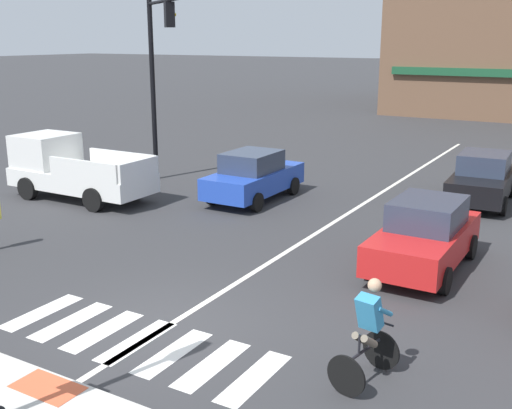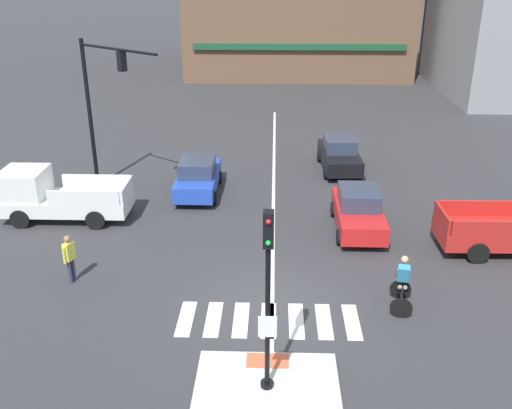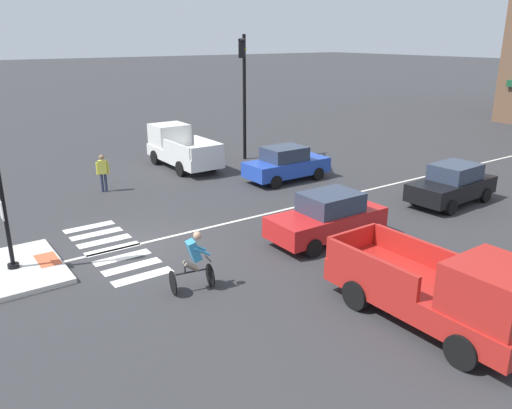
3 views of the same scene
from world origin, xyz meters
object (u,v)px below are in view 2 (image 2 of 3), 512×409
object	(u,v)px
signal_pole	(268,287)
car_blue_westbound_far	(198,177)
traffic_light_mast	(100,95)
pedestrian_at_curb_left	(69,255)
pickup_truck_white_cross_left	(54,196)
car_red_eastbound_mid	(358,210)
car_black_eastbound_far	(339,154)
cyclist	(403,282)

from	to	relation	value
signal_pole	car_blue_westbound_far	distance (m)	13.30
traffic_light_mast	car_blue_westbound_far	distance (m)	5.46
pedestrian_at_curb_left	pickup_truck_white_cross_left	bearing A→B (deg)	115.01
car_blue_westbound_far	car_red_eastbound_mid	world-z (taller)	same
car_black_eastbound_far	cyclist	bearing A→B (deg)	-87.03
signal_pole	pickup_truck_white_cross_left	xyz separation A→B (m)	(-8.74, 9.84, -1.99)
car_black_eastbound_far	car_red_eastbound_mid	bearing A→B (deg)	-89.73
signal_pole	cyclist	bearing A→B (deg)	43.78
car_blue_westbound_far	cyclist	distance (m)	11.49
traffic_light_mast	pedestrian_at_curb_left	xyz separation A→B (m)	(0.98, -8.11, -3.37)
traffic_light_mast	pedestrian_at_curb_left	bearing A→B (deg)	-83.13
car_black_eastbound_far	traffic_light_mast	bearing A→B (deg)	-164.14
car_blue_westbound_far	signal_pole	bearing A→B (deg)	-75.48
car_red_eastbound_mid	cyclist	xyz separation A→B (m)	(0.61, -5.40, 0.06)
car_red_eastbound_mid	pickup_truck_white_cross_left	xyz separation A→B (m)	(-12.12, 0.62, 0.17)
car_red_eastbound_mid	cyclist	world-z (taller)	cyclist
signal_pole	pedestrian_at_curb_left	xyz separation A→B (m)	(-6.46, 4.96, -1.99)
traffic_light_mast	car_blue_westbound_far	size ratio (longest dim) A/B	1.62
signal_pole	pedestrian_at_curb_left	distance (m)	8.38
car_red_eastbound_mid	cyclist	size ratio (longest dim) A/B	2.45
pickup_truck_white_cross_left	pedestrian_at_curb_left	world-z (taller)	pickup_truck_white_cross_left
car_blue_westbound_far	pickup_truck_white_cross_left	bearing A→B (deg)	-152.25
traffic_light_mast	cyclist	size ratio (longest dim) A/B	3.97
car_blue_westbound_far	car_black_eastbound_far	bearing A→B (deg)	27.25
cyclist	car_blue_westbound_far	bearing A→B (deg)	129.35
pickup_truck_white_cross_left	pedestrian_at_curb_left	bearing A→B (deg)	-64.99
traffic_light_mast	car_blue_westbound_far	xyz separation A→B (m)	(4.14, -0.36, -3.54)
pickup_truck_white_cross_left	cyclist	size ratio (longest dim) A/B	3.04
signal_pole	car_blue_westbound_far	xyz separation A→B (m)	(-3.29, 12.71, -2.16)
car_red_eastbound_mid	pickup_truck_white_cross_left	size ratio (longest dim) A/B	0.80
signal_pole	car_black_eastbound_far	xyz separation A→B (m)	(3.35, 16.13, -2.16)
car_blue_westbound_far	car_red_eastbound_mid	xyz separation A→B (m)	(6.68, -3.49, 0.00)
traffic_light_mast	pickup_truck_white_cross_left	world-z (taller)	traffic_light_mast
car_red_eastbound_mid	pickup_truck_white_cross_left	bearing A→B (deg)	177.06
car_blue_westbound_far	cyclist	xyz separation A→B (m)	(7.28, -8.88, 0.06)
signal_pole	traffic_light_mast	size ratio (longest dim) A/B	0.70
car_blue_westbound_far	car_red_eastbound_mid	distance (m)	7.53
traffic_light_mast	cyclist	bearing A→B (deg)	-38.97
car_black_eastbound_far	pickup_truck_white_cross_left	xyz separation A→B (m)	(-12.09, -6.29, 0.17)
traffic_light_mast	car_blue_westbound_far	world-z (taller)	traffic_light_mast
signal_pole	pickup_truck_white_cross_left	size ratio (longest dim) A/B	0.92
signal_pole	traffic_light_mast	bearing A→B (deg)	119.63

